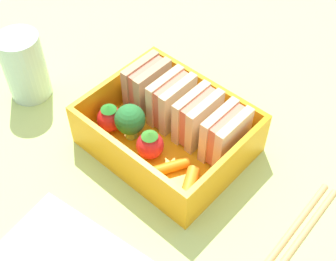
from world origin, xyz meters
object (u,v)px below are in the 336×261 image
broccoli_floret (130,120)px  strawberry_far_left (152,146)px  sandwich_center_left (171,100)px  sandwich_center (197,117)px  drinking_glass (25,66)px  strawberry_left (110,118)px  carrot_stick_far_left (190,183)px  carrot_stick_left (168,168)px  sandwich_center_right (225,135)px  sandwich_left (147,85)px  chopstick_pair (283,252)px

broccoli_floret → strawberry_far_left: (3.71, -0.45, -1.03)cm
sandwich_center_left → sandwich_center: 3.87cm
sandwich_center → drinking_glass: 22.27cm
strawberry_left → carrot_stick_far_left: strawberry_left is taller
strawberry_far_left → carrot_stick_left: strawberry_far_left is taller
strawberry_left → broccoli_floret: size_ratio=0.80×
sandwich_center → sandwich_center_left: bearing=180.0°
sandwich_center_right → broccoli_floret: sandwich_center_right is taller
sandwich_center → sandwich_center_right: same height
strawberry_far_left → carrot_stick_left: bearing=-8.4°
drinking_glass → strawberry_left: bearing=8.8°
strawberry_left → carrot_stick_far_left: (12.21, -0.21, -0.97)cm
broccoli_floret → carrot_stick_left: size_ratio=0.96×
sandwich_center_left → strawberry_left: (-4.18, -5.87, -1.27)cm
sandwich_left → chopstick_pair: size_ratio=0.30×
sandwich_center → drinking_glass: drinking_glass is taller
strawberry_far_left → carrot_stick_far_left: bearing=-4.3°
sandwich_center_right → carrot_stick_left: bearing=-114.8°
broccoli_floret → sandwich_left: bearing=114.5°
carrot_stick_left → drinking_glass: 22.14cm
sandwich_center → strawberry_far_left: size_ratio=1.59×
strawberry_left → sandwich_left: bearing=87.0°
sandwich_center_left → sandwich_center: same height
sandwich_center_right → strawberry_left: bearing=-153.8°
sandwich_center_left → strawberry_far_left: size_ratio=1.59×
sandwich_center_left → sandwich_left: bearing=180.0°
sandwich_center_left → broccoli_floret: 5.41cm
sandwich_center_right → carrot_stick_left: size_ratio=1.23×
sandwich_center_left → carrot_stick_left: 8.15cm
sandwich_center_left → sandwich_center: (3.87, 0.00, 0.00)cm
broccoli_floret → drinking_glass: (-15.46, -2.66, 0.48)cm
sandwich_left → sandwich_center: bearing=0.0°
strawberry_left → drinking_glass: (-12.78, -1.98, 1.52)cm
broccoli_floret → chopstick_pair: bearing=-0.3°
strawberry_left → chopstick_pair: (23.42, 0.59, -2.50)cm
sandwich_center → sandwich_center_right: 3.87cm
broccoli_floret → chopstick_pair: broccoli_floret is taller
sandwich_center_left → strawberry_far_left: sandwich_center_left is taller
sandwich_center_left → sandwich_center: bearing=0.0°
sandwich_center_right → chopstick_pair: bearing=-24.7°
sandwich_center_left → drinking_glass: bearing=-155.2°
carrot_stick_far_left → chopstick_pair: carrot_stick_far_left is taller
strawberry_left → chopstick_pair: bearing=1.4°
sandwich_center_left → strawberry_left: 7.32cm
strawberry_left → sandwich_center_left: bearing=54.5°
sandwich_left → sandwich_center_left: 3.87cm
carrot_stick_left → sandwich_left: bearing=145.6°
sandwich_center_left → carrot_stick_far_left: (8.03, -6.08, -2.24)cm
strawberry_far_left → drinking_glass: size_ratio=0.42×
sandwich_left → strawberry_left: size_ratio=1.60×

